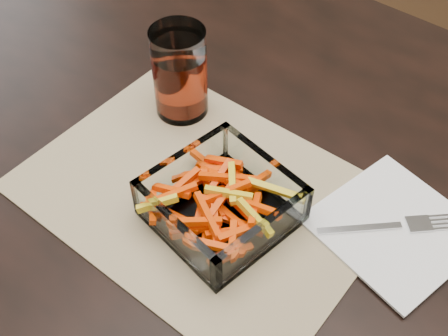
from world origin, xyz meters
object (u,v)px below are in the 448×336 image
at_px(dining_table, 284,212).
at_px(fork, 393,226).
at_px(tumbler, 180,75).
at_px(glass_bowl, 221,204).

distance_m(dining_table, fork, 0.18).
relative_size(dining_table, tumbler, 11.70).
relative_size(glass_bowl, fork, 1.29).
bearing_deg(tumbler, glass_bowl, -33.70).
height_order(dining_table, fork, fork).
distance_m(glass_bowl, tumbler, 0.21).
height_order(dining_table, tumbler, tumbler).
bearing_deg(tumbler, fork, 0.91).
distance_m(dining_table, glass_bowl, 0.17).
bearing_deg(fork, dining_table, -133.13).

